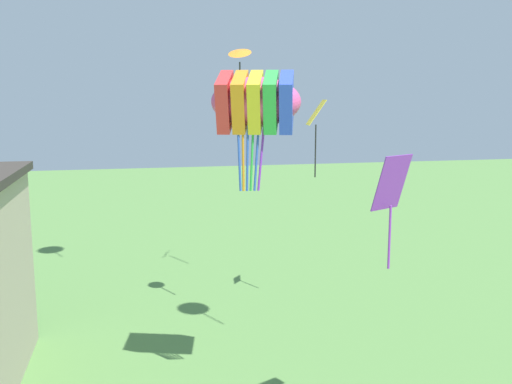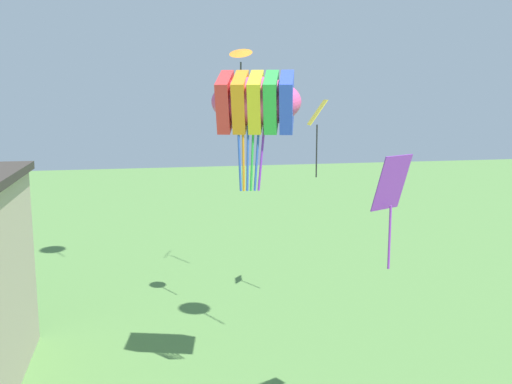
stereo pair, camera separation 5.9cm
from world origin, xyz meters
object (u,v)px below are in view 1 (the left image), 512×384
(kite_purple_streamer, at_px, (391,190))
(kite_yellow_diamond, at_px, (316,121))
(kite_rainbow_parafoil, at_px, (256,102))
(kite_orange_delta, at_px, (240,59))

(kite_purple_streamer, bearing_deg, kite_yellow_diamond, 82.48)
(kite_yellow_diamond, bearing_deg, kite_rainbow_parafoil, -119.52)
(kite_orange_delta, relative_size, kite_purple_streamer, 1.10)
(kite_rainbow_parafoil, xyz_separation_m, kite_yellow_diamond, (3.43, 6.06, -0.71))
(kite_purple_streamer, bearing_deg, kite_orange_delta, 103.51)
(kite_rainbow_parafoil, distance_m, kite_orange_delta, 5.16)
(kite_rainbow_parafoil, bearing_deg, kite_purple_streamer, -46.08)
(kite_rainbow_parafoil, height_order, kite_yellow_diamond, kite_rainbow_parafoil)
(kite_orange_delta, xyz_separation_m, kite_yellow_diamond, (2.89, 1.09, -2.00))
(kite_rainbow_parafoil, bearing_deg, kite_orange_delta, 83.77)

